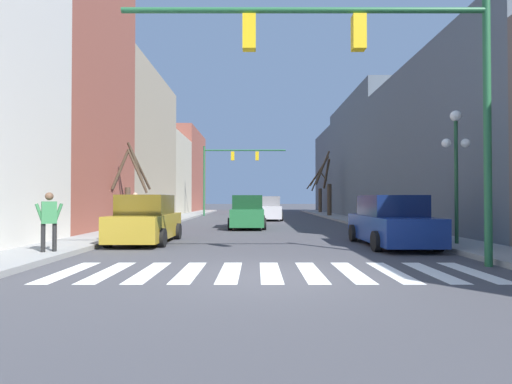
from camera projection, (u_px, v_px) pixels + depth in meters
ground_plane at (271, 277)px, 8.35m from camera, size 240.00×240.00×0.00m
building_row_left at (112, 143)px, 28.43m from camera, size 6.00×54.87×13.91m
building_row_right at (405, 158)px, 29.05m from camera, size 6.00×50.51×10.38m
crosswalk_stripes at (270, 272)px, 8.86m from camera, size 9.45×2.60×0.01m
traffic_signal_near at (376, 64)px, 9.68m from camera, size 8.97×0.28×6.62m
traffic_signal_far at (228, 165)px, 38.13m from camera, size 7.89×0.28×6.68m
street_lamp_right_corner at (456, 149)px, 13.29m from camera, size 0.95×0.36×4.43m
car_parked_right_mid at (391, 222)px, 13.79m from camera, size 2.12×4.76×1.75m
car_parked_left_far at (268, 209)px, 30.48m from camera, size 2.09×4.56×1.82m
car_parked_left_near at (146, 221)px, 14.74m from camera, size 2.04×4.35×1.78m
car_driving_toward_lane at (247, 213)px, 22.30m from camera, size 1.99×4.80×1.83m
pedestrian_near_right_corner at (156, 208)px, 22.58m from camera, size 0.51×0.56×1.58m
pedestrian_crossing_street at (49, 217)px, 11.15m from camera, size 0.65×0.45×1.66m
pedestrian_waiting_at_curb at (135, 208)px, 18.90m from camera, size 0.76×0.24×1.78m
street_tree_left_far at (320, 194)px, 44.34m from camera, size 3.20×2.23×4.69m
street_tree_right_far at (326, 186)px, 36.27m from camera, size 1.77×2.51×5.82m
street_tree_left_near at (130, 188)px, 20.20m from camera, size 1.82×1.32×4.36m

